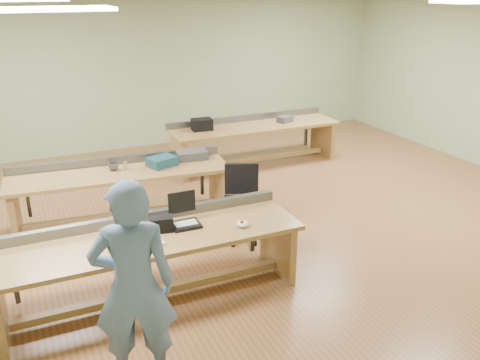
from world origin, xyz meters
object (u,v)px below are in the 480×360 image
Objects in this scene: parts_bin_teal at (162,162)px; drinks_can at (126,166)px; workbench_back at (254,135)px; camera_bag at (162,224)px; workbench_mid at (121,183)px; task_chair at (242,213)px; mug at (113,166)px; laptop_base at (186,225)px; workbench_front at (151,252)px; person at (133,287)px; parts_bin_grey at (192,155)px.

parts_bin_teal reaches higher than drinks_can.
workbench_back is 13.54× the size of camera_bag.
parts_bin_teal reaches higher than workbench_mid.
task_chair is (1.31, 0.83, -0.47)m from camera_bag.
mug is (-2.86, -1.38, 0.24)m from workbench_back.
parts_bin_teal is at bearing -5.03° from drinks_can.
workbench_front is at bearing -172.07° from laptop_base.
mug is at bearing -84.38° from person.
person is at bearing -110.67° from task_chair.
camera_bag is at bearing -128.43° from workbench_back.
parts_bin_grey is (0.82, 2.11, 0.04)m from laptop_base.
workbench_mid is at bearing 98.75° from laptop_base.
mug is at bearing 160.10° from task_chair.
task_chair reaches higher than camera_bag.
workbench_front is 3.21× the size of task_chair.
task_chair is 2.61× the size of parts_bin_teal.
laptop_base is 0.80× the size of parts_bin_teal.
laptop_base is at bearing -119.07° from task_chair.
workbench_front is at bearing -96.42° from person.
laptop_base is at bearing -111.08° from person.
mug is at bearing 144.84° from workbench_mid.
parts_bin_teal is at bearing 81.96° from laptop_base.
drinks_can is at bearing -175.09° from parts_bin_grey.
camera_bag reaches higher than laptop_base.
parts_bin_grey is 3.27× the size of mug.
mug is 0.17m from drinks_can.
workbench_mid is 0.65m from parts_bin_teal.
parts_bin_grey is (-0.23, 1.28, 0.45)m from task_chair.
person is 3.27m from drinks_can.
task_chair is (1.46, 0.88, -0.20)m from workbench_front.
workbench_front reaches higher than laptop_base.
workbench_front is at bearing -150.86° from camera_bag.
task_chair is at bearing 31.61° from workbench_front.
camera_bag is 1.93× the size of drinks_can.
drinks_can reaches higher than workbench_front.
laptop_base is at bearing -77.05° from workbench_mid.
drinks_can is (0.09, -0.01, 0.25)m from workbench_mid.
camera_bag is at bearing -101.66° from person.
workbench_front is at bearing -119.64° from parts_bin_grey.
person is at bearing -105.25° from camera_bag.
parts_bin_teal is 0.67m from mug.
drinks_can reaches higher than mug.
drinks_can is (0.23, 2.08, 0.25)m from workbench_front.
workbench_front and workbench_back have the same top height.
task_chair is (1.88, 2.01, -0.56)m from person.
workbench_mid is 3.28m from person.
parts_bin_teal is at bearing -165.27° from parts_bin_grey.
laptop_base is at bearing -125.68° from workbench_back.
workbench_mid is at bearing 160.01° from task_chair.
mug is (-0.34, 2.09, 0.04)m from laptop_base.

